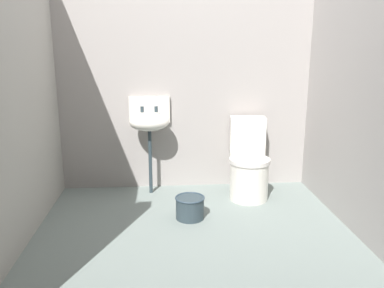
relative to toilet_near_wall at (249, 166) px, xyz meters
name	(u,v)px	position (x,y,z in m)	size (l,w,h in m)	color
ground_plane	(195,243)	(-0.61, -0.88, -0.36)	(3.01, 2.86, 0.08)	slate
wall_back	(185,81)	(-0.61, 0.40, 0.81)	(3.01, 0.10, 2.26)	#A19A95
wall_left	(9,97)	(-1.97, -0.78, 0.81)	(0.10, 2.66, 2.26)	#A5A199
wall_right	(367,94)	(0.74, -0.78, 0.81)	(0.10, 2.66, 2.26)	#A09A97
toilet_near_wall	(249,166)	(0.00, 0.00, 0.00)	(0.45, 0.63, 0.78)	silver
sink	(149,121)	(-0.99, 0.19, 0.43)	(0.42, 0.35, 0.99)	#2E3C42
bucket	(190,207)	(-0.63, -0.50, -0.22)	(0.27, 0.27, 0.20)	#2E3C42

